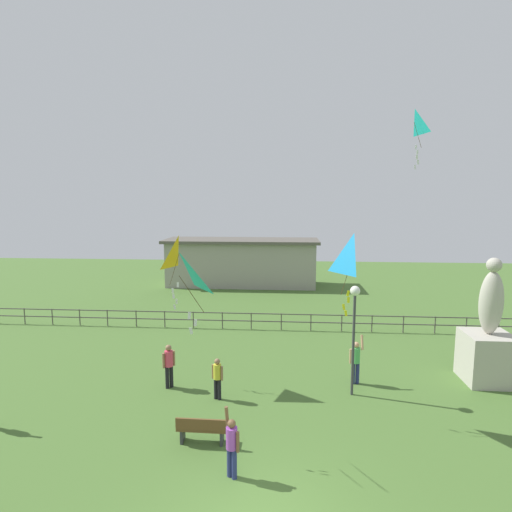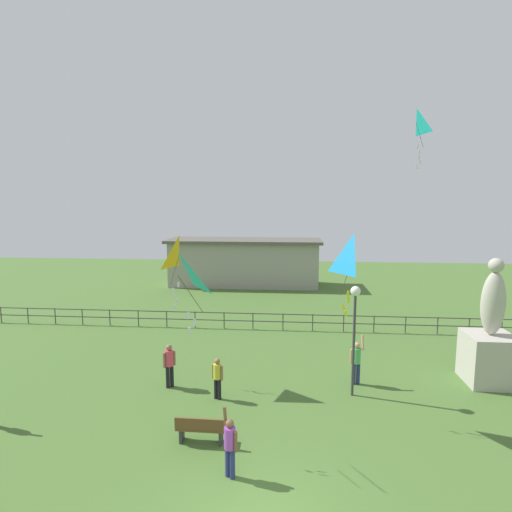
# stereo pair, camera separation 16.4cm
# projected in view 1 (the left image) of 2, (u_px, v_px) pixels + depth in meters

# --- Properties ---
(statue_monument) EXTENTS (1.78, 1.78, 5.02)m
(statue_monument) POSITION_uv_depth(u_px,v_px,m) (488.00, 344.00, 16.31)
(statue_monument) COLOR #B2AD9E
(statue_monument) RESTS_ON ground_plane
(lamppost) EXTENTS (0.36, 0.36, 4.15)m
(lamppost) POSITION_uv_depth(u_px,v_px,m) (354.00, 316.00, 14.96)
(lamppost) COLOR #38383D
(lamppost) RESTS_ON ground_plane
(park_bench) EXTENTS (1.51, 0.43, 0.85)m
(park_bench) POSITION_uv_depth(u_px,v_px,m) (202.00, 429.00, 12.23)
(park_bench) COLOR brown
(park_bench) RESTS_ON ground_plane
(person_1) EXTENTS (0.53, 0.32, 2.01)m
(person_1) POSITION_uv_depth(u_px,v_px,m) (356.00, 359.00, 16.17)
(person_1) COLOR navy
(person_1) RESTS_ON ground_plane
(person_2) EXTENTS (0.42, 0.37, 1.72)m
(person_2) POSITION_uv_depth(u_px,v_px,m) (169.00, 363.00, 15.82)
(person_2) COLOR black
(person_2) RESTS_ON ground_plane
(person_3) EXTENTS (0.43, 0.39, 1.90)m
(person_3) POSITION_uv_depth(u_px,v_px,m) (232.00, 444.00, 10.68)
(person_3) COLOR navy
(person_3) RESTS_ON ground_plane
(person_4) EXTENTS (0.44, 0.29, 1.55)m
(person_4) POSITION_uv_depth(u_px,v_px,m) (217.00, 376.00, 14.91)
(person_4) COLOR black
(person_4) RESTS_ON ground_plane
(kite_1) EXTENTS (0.85, 0.94, 2.90)m
(kite_1) POSITION_uv_depth(u_px,v_px,m) (179.00, 256.00, 15.77)
(kite_1) COLOR yellow
(kite_2) EXTENTS (0.96, 1.08, 2.71)m
(kite_2) POSITION_uv_depth(u_px,v_px,m) (353.00, 256.00, 13.40)
(kite_2) COLOR #198CD1
(kite_3) EXTENTS (0.71, 1.14, 2.61)m
(kite_3) POSITION_uv_depth(u_px,v_px,m) (414.00, 124.00, 18.24)
(kite_3) COLOR #19B2B2
(kite_4) EXTENTS (1.19, 1.25, 2.29)m
(kite_4) POSITION_uv_depth(u_px,v_px,m) (180.00, 277.00, 11.23)
(kite_4) COLOR #19B2B2
(waterfront_railing) EXTENTS (36.03, 0.06, 0.95)m
(waterfront_railing) POSITION_uv_depth(u_px,v_px,m) (269.00, 319.00, 22.95)
(waterfront_railing) COLOR #4C4742
(waterfront_railing) RESTS_ON ground_plane
(pavilion_building) EXTENTS (12.88, 4.23, 3.91)m
(pavilion_building) POSITION_uv_depth(u_px,v_px,m) (242.00, 262.00, 34.82)
(pavilion_building) COLOR gray
(pavilion_building) RESTS_ON ground_plane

